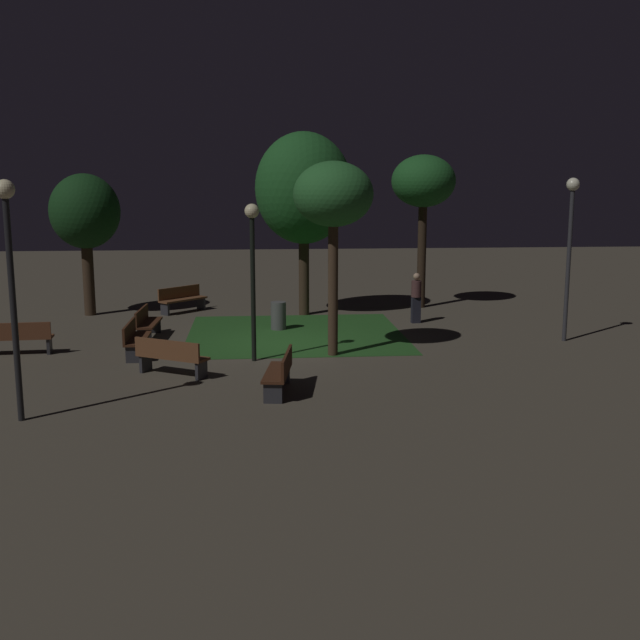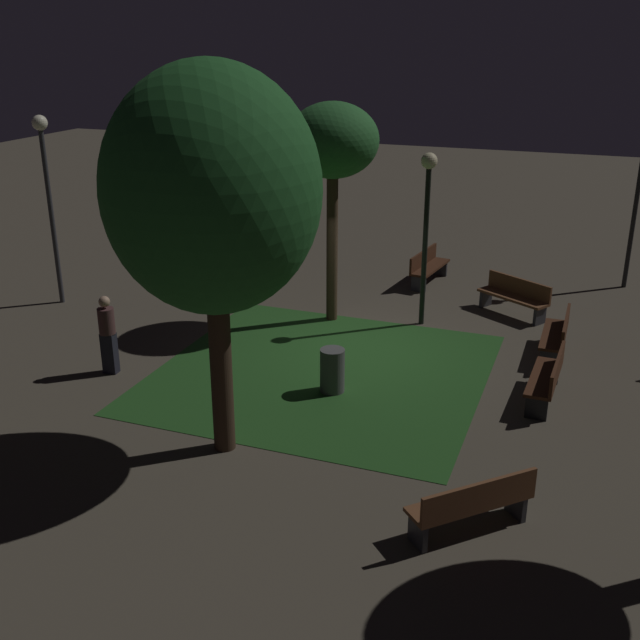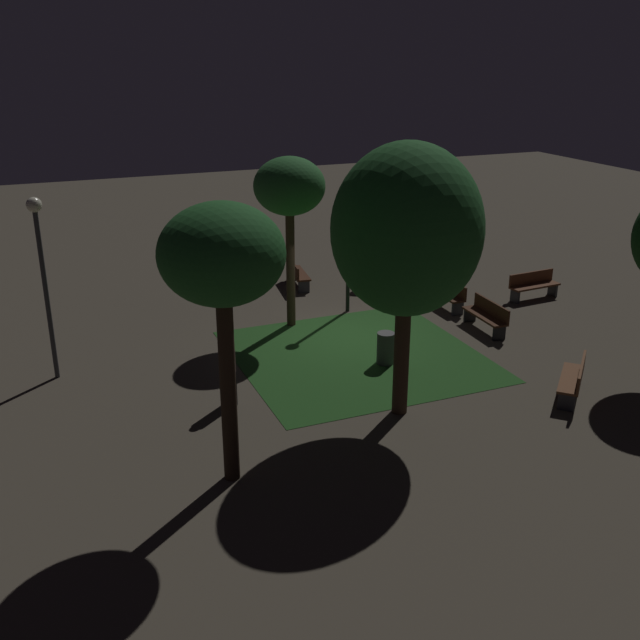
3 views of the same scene
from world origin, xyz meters
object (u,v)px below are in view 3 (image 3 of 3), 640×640
lamp_post_plaza_east (41,258)px  bench_front_left (533,284)px  lamp_post_plaza_west (349,226)px  pedestrian (229,371)px  bench_near_trees (383,278)px  trash_bin (386,348)px  bench_lawn_edge (574,378)px  tree_lawn_side (289,189)px  lamp_post_near_wall (406,181)px  bench_by_lamp (446,293)px  tree_tall_center (222,259)px  tree_near_wall (407,231)px  bench_front_right (487,315)px  bench_path_side (297,273)px

lamp_post_plaza_east → bench_front_left: bearing=-88.0°
lamp_post_plaza_west → pedestrian: size_ratio=2.45×
bench_near_trees → lamp_post_plaza_west: bearing=125.5°
trash_bin → pedestrian: 4.51m
bench_lawn_edge → trash_bin: 4.73m
tree_lawn_side → bench_front_left: bearing=-95.0°
lamp_post_near_wall → bench_by_lamp: bearing=165.9°
lamp_post_plaza_east → pedestrian: (-3.12, -3.63, -2.26)m
lamp_post_plaza_east → pedestrian: bearing=-130.7°
tree_tall_center → lamp_post_plaza_west: size_ratio=1.37×
bench_near_trees → lamp_post_plaza_west: 3.27m
bench_front_left → lamp_post_near_wall: size_ratio=0.40×
bench_by_lamp → lamp_post_plaza_west: (0.82, 3.09, 2.25)m
bench_by_lamp → bench_front_left: 3.12m
bench_by_lamp → bench_lawn_edge: bearing=174.9°
bench_lawn_edge → tree_near_wall: size_ratio=0.27×
bench_by_lamp → lamp_post_plaza_west: size_ratio=0.46×
bench_lawn_edge → lamp_post_near_wall: (12.06, -1.94, 2.60)m
bench_front_right → trash_bin: 3.97m
bench_near_trees → tree_near_wall: (-8.02, 3.64, 3.75)m
bench_by_lamp → bench_path_side: same height
bench_front_left → tree_near_wall: size_ratio=0.30×
trash_bin → bench_front_left: bearing=-67.4°
bench_by_lamp → lamp_post_plaza_east: bearing=94.2°
lamp_post_near_wall → tree_near_wall: bearing=151.2°
tree_tall_center → lamp_post_plaza_west: bearing=-37.5°
lamp_post_near_wall → tree_lawn_side: bearing=127.6°
lamp_post_plaza_east → bench_path_side: bearing=-60.2°
bench_path_side → pedestrian: pedestrian is taller
bench_by_lamp → tree_lawn_side: bearing=85.9°
pedestrian → bench_front_left: bearing=-72.2°
lamp_post_near_wall → bench_near_trees: bearing=141.7°
lamp_post_plaza_west → bench_front_left: bearing=-100.8°
bench_near_trees → lamp_post_plaza_east: lamp_post_plaza_east is taller
pedestrian → bench_front_right: bearing=-78.0°
bench_front_left → bench_lawn_edge: bearing=149.8°
pedestrian → tree_tall_center: bearing=164.8°
bench_near_trees → tree_lawn_side: tree_lawn_side is taller
bench_path_side → pedestrian: size_ratio=1.15×
bench_front_right → tree_tall_center: size_ratio=0.34×
tree_tall_center → lamp_post_plaza_east: tree_tall_center is taller
bench_front_right → pedestrian: size_ratio=1.13×
bench_lawn_edge → lamp_post_near_wall: bearing=-9.1°
tree_tall_center → trash_bin: tree_tall_center is taller
bench_front_left → pedestrian: 11.93m
bench_by_lamp → lamp_post_near_wall: size_ratio=0.40×
bench_by_lamp → lamp_post_near_wall: lamp_post_near_wall is taller
bench_by_lamp → tree_lawn_side: tree_lawn_side is taller
lamp_post_plaza_west → trash_bin: (-4.07, 0.75, -2.30)m
bench_front_right → bench_front_left: size_ratio=0.99×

